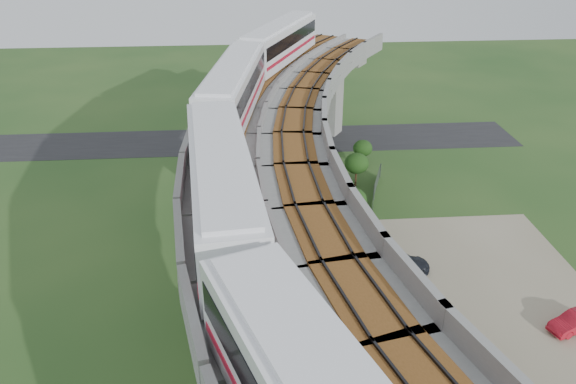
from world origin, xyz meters
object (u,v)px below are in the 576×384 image
at_px(car_white, 425,368).
at_px(car_red, 575,322).
at_px(metro_train, 264,130).
at_px(car_dark, 401,262).

height_order(car_white, car_red, car_white).
height_order(metro_train, car_dark, metro_train).
bearing_deg(car_white, metro_train, 94.35).
relative_size(car_red, car_dark, 0.84).
height_order(car_red, car_dark, car_dark).
xyz_separation_m(metro_train, car_red, (19.11, -4.35, -11.68)).
bearing_deg(car_red, car_dark, -147.74).
relative_size(car_white, car_red, 1.14).
distance_m(metro_train, car_red, 22.82).
bearing_deg(metro_train, car_dark, 16.45).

